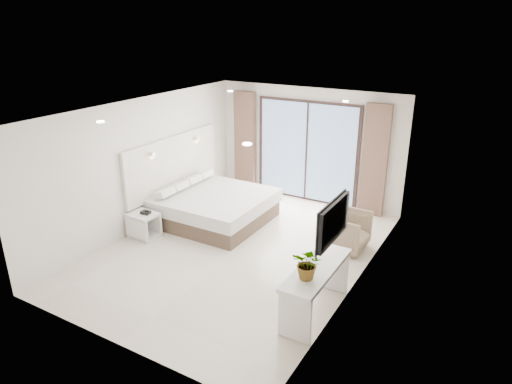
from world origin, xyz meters
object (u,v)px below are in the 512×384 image
bed (214,207)px  armchair (346,229)px  nightstand (144,225)px  console_desk (316,280)px

bed → armchair: (2.92, 0.21, 0.08)m
armchair → nightstand: bearing=114.5°
nightstand → console_desk: console_desk is taller
bed → nightstand: 1.56m
nightstand → armchair: (3.67, 1.57, 0.15)m
bed → nightstand: bed is taller
nightstand → console_desk: bearing=-6.6°
bed → armchair: bearing=4.1°
bed → armchair: armchair is taller
nightstand → console_desk: size_ratio=0.36×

